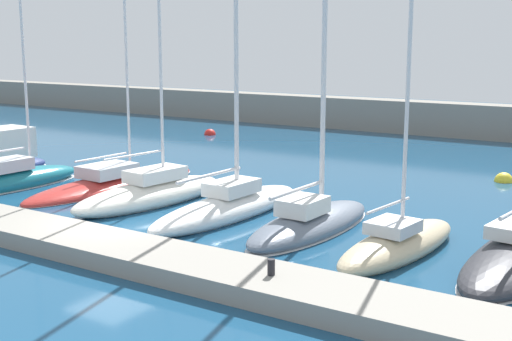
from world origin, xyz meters
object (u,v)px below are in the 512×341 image
Objects in this scene: sailboat_ivory_fourth at (151,191)px; sailboat_slate_sixth at (311,221)px; sailboat_sand_seventh at (399,241)px; sailboat_red_third at (114,183)px; mooring_buoy_red at (210,135)px; sailboat_teal_second at (16,179)px; mooring_buoy_yellow at (504,182)px; sailboat_white_fifth at (229,202)px; dock_bollard at (271,267)px.

sailboat_slate_sixth is at bearing -83.99° from sailboat_ivory_fourth.
sailboat_ivory_fourth is 11.13m from sailboat_sand_seventh.
sailboat_red_third reaches higher than mooring_buoy_red.
sailboat_teal_second is at bearing 125.97° from sailboat_red_third.
sailboat_sand_seventh is at bearing -89.96° from mooring_buoy_yellow.
sailboat_sand_seventh is 16.32× the size of mooring_buoy_yellow.
sailboat_slate_sixth is (3.61, -0.11, -0.21)m from sailboat_white_fifth.
mooring_buoy_red is (-14.50, 18.04, -0.56)m from sailboat_white_fifth.
mooring_buoy_yellow is 1.06× the size of mooring_buoy_red.
sailboat_ivory_fourth is 1.14× the size of sailboat_sand_seventh.
sailboat_ivory_fourth reaches higher than dock_bollard.
sailboat_ivory_fourth reaches higher than mooring_buoy_red.
sailboat_red_third reaches higher than sailboat_sand_seventh.
sailboat_teal_second is 24.67× the size of dock_bollard.
sailboat_ivory_fourth is at bearing 147.65° from dock_bollard.
mooring_buoy_yellow is (7.20, 12.49, -0.56)m from sailboat_white_fifth.
sailboat_slate_sixth is 26.51× the size of dock_bollard.
sailboat_white_fifth is 8.44m from dock_bollard.
sailboat_red_third is 41.84× the size of dock_bollard.
sailboat_white_fifth is 7.27m from sailboat_sand_seventh.
dock_bollard is at bearing -117.23° from sailboat_red_third.
sailboat_teal_second is at bearing 163.29° from dock_bollard.
mooring_buoy_yellow reaches higher than mooring_buoy_red.
sailboat_sand_seventh is 28.85m from mooring_buoy_red.
sailboat_ivory_fourth is (7.31, 1.02, 0.10)m from sailboat_teal_second.
sailboat_sand_seventh reaches higher than mooring_buoy_red.
sailboat_ivory_fourth is at bearing 91.34° from sailboat_slate_sixth.
sailboat_sand_seventh reaches higher than mooring_buoy_yellow.
sailboat_slate_sixth is 3.70m from sailboat_sand_seventh.
sailboat_slate_sixth is 25.65m from mooring_buoy_red.
sailboat_slate_sixth is 13.11m from mooring_buoy_yellow.
sailboat_teal_second is 19.42m from mooring_buoy_red.
dock_bollard is (-1.45, -18.66, 0.78)m from mooring_buoy_yellow.
sailboat_teal_second is at bearing 98.16° from sailboat_white_fifth.
sailboat_sand_seventh is at bearing -101.46° from sailboat_slate_sixth.
dock_bollard is at bearing 170.68° from sailboat_sand_seventh.
mooring_buoy_red is (-18.11, 18.16, -0.35)m from sailboat_slate_sixth.
mooring_buoy_red is at bearing 41.41° from sailboat_white_fifth.
sailboat_ivory_fourth is 1.42× the size of sailboat_slate_sixth.
sailboat_teal_second reaches higher than mooring_buoy_yellow.
sailboat_slate_sixth is at bearing -84.64° from sailboat_teal_second.
sailboat_red_third is 1.11× the size of sailboat_ivory_fourth.
mooring_buoy_yellow is (14.64, 11.10, -0.20)m from sailboat_red_third.
dock_bollard is at bearing -158.91° from sailboat_slate_sixth.
sailboat_teal_second is 0.93× the size of sailboat_slate_sixth.
sailboat_white_fifth reaches higher than mooring_buoy_yellow.
mooring_buoy_yellow is 2.02× the size of dock_bollard.
sailboat_red_third is 14.84m from sailboat_sand_seventh.
mooring_buoy_yellow is at bearing 6.32° from sailboat_sand_seventh.
sailboat_slate_sixth is 13.97× the size of mooring_buoy_red.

